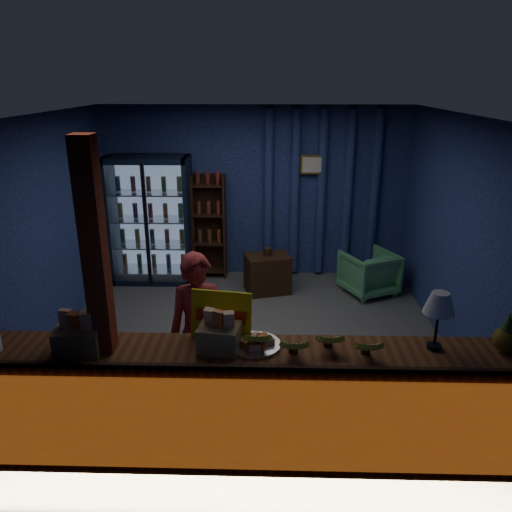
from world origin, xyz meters
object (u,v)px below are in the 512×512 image
Objects in this scene: shopkeeper at (199,333)px; green_chair at (369,273)px; pastry_tray at (254,343)px; table_lamp at (439,305)px.

green_chair is (2.06, 2.69, -0.45)m from shopkeeper.
table_lamp reaches higher than pastry_tray.
table_lamp is (-0.13, -3.24, 1.01)m from green_chair.
green_chair is at bearing 41.21° from shopkeeper.
table_lamp is at bearing -27.15° from shopkeeper.
shopkeeper is 3.56× the size of pastry_tray.
pastry_tray is (0.52, -0.55, 0.21)m from shopkeeper.
shopkeeper is at bearing 27.46° from green_chair.
shopkeeper is 3.18× the size of table_lamp.
table_lamp is (1.41, 0.00, 0.35)m from pastry_tray.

